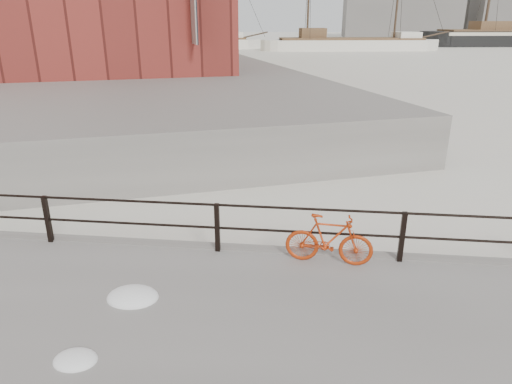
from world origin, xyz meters
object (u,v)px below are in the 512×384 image
(workboat_near, at_px, (4,83))
(schooner_left, at_px, (189,49))
(workboat_far, at_px, (86,60))
(schooner_mid, at_px, (350,50))
(bicycle, at_px, (329,239))

(workboat_near, bearing_deg, schooner_left, 83.73)
(workboat_far, bearing_deg, schooner_mid, 30.81)
(schooner_left, bearing_deg, workboat_near, -108.23)
(bicycle, distance_m, workboat_near, 36.22)
(schooner_left, xyz_separation_m, workboat_far, (-6.36, -25.96, 0.00))
(schooner_left, bearing_deg, schooner_mid, -17.92)
(workboat_near, xyz_separation_m, workboat_far, (-3.54, 21.31, 0.00))
(bicycle, height_order, schooner_mid, schooner_mid)
(schooner_mid, distance_m, workboat_far, 41.84)
(bicycle, xyz_separation_m, workboat_far, (-28.12, 47.91, -0.84))
(schooner_left, distance_m, workboat_far, 26.73)
(schooner_left, bearing_deg, workboat_far, -118.58)
(workboat_near, distance_m, workboat_far, 21.61)
(bicycle, relative_size, schooner_mid, 0.05)
(schooner_left, height_order, workboat_near, schooner_left)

